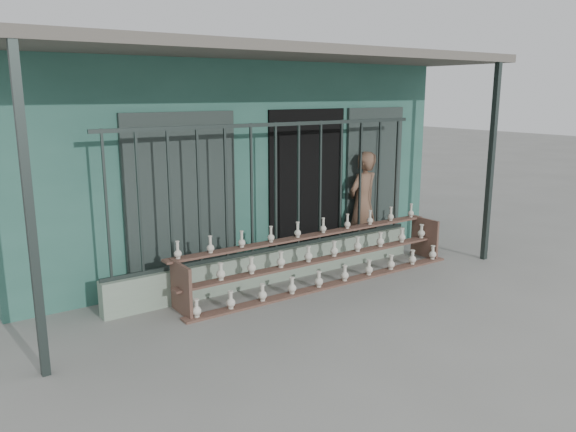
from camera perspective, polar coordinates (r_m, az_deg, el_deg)
ground at (r=7.16m, az=4.63°, el=-9.27°), size 60.00×60.00×0.00m
workshop_building at (r=10.32m, az=-10.33°, el=6.57°), size 7.40×6.60×3.21m
parapet_wall at (r=8.07m, az=-1.22°, el=-5.00°), size 5.00×0.20×0.45m
security_fence at (r=7.81m, az=-1.26°, el=2.89°), size 5.00×0.04×1.80m
shelf_rack at (r=8.00m, az=3.45°, el=-4.20°), size 4.50×0.68×0.85m
elderly_woman at (r=9.25m, az=7.59°, el=1.22°), size 0.70×0.53×1.72m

